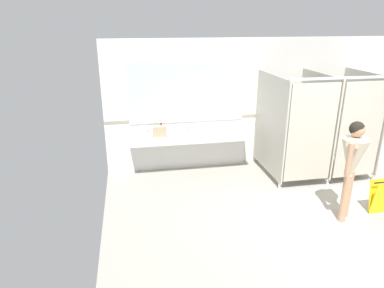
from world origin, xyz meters
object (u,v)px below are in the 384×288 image
Objects in this scene: soap_dispenser at (161,128)px; person_standing at (352,160)px; handbag at (160,131)px; wet_floor_sign at (379,197)px.

person_standing is at bearing -42.06° from soap_dispenser.
soap_dispenser is at bearing 137.94° from person_standing.
handbag is 0.61× the size of wet_floor_sign.
person_standing reaches higher than wet_floor_sign.
person_standing is 8.72× the size of soap_dispenser.
soap_dispenser reaches higher than wet_floor_sign.
soap_dispenser is 4.06m from wet_floor_sign.
person_standing is 3.39m from handbag.
handbag reaches higher than soap_dispenser.
handbag is 1.89× the size of soap_dispenser.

